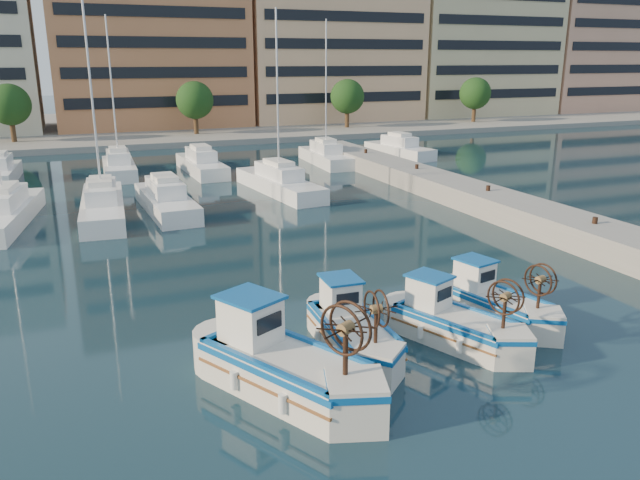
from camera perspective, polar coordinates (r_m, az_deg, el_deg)
The scene contains 8 objects.
ground at distance 19.51m, azimuth 8.54°, elevation -9.78°, with size 300.00×300.00×0.00m, color #1A3344.
quay at distance 32.88m, azimuth 21.25°, elevation 1.23°, with size 3.00×60.00×1.20m, color gray.
waterfront at distance 82.16m, azimuth -9.52°, elevation 17.87°, with size 180.00×40.00×25.60m.
yacht_marina at distance 43.29m, azimuth -13.76°, elevation 5.18°, with size 38.20×22.44×11.50m.
fishing_boat_a at distance 16.67m, azimuth -3.51°, elevation -11.11°, with size 3.96×5.12×3.09m.
fishing_boat_b at distance 18.94m, azimuth 2.90°, elevation -8.09°, with size 1.87×4.14×2.55m.
fishing_boat_c at distance 19.88m, azimuth 12.01°, elevation -7.28°, with size 2.95×4.14×2.49m.
fishing_boat_d at distance 21.82m, azimuth 15.63°, elevation -5.42°, with size 2.43×4.03×2.44m.
Camera 1 is at (-9.13, -14.99, 8.51)m, focal length 35.00 mm.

